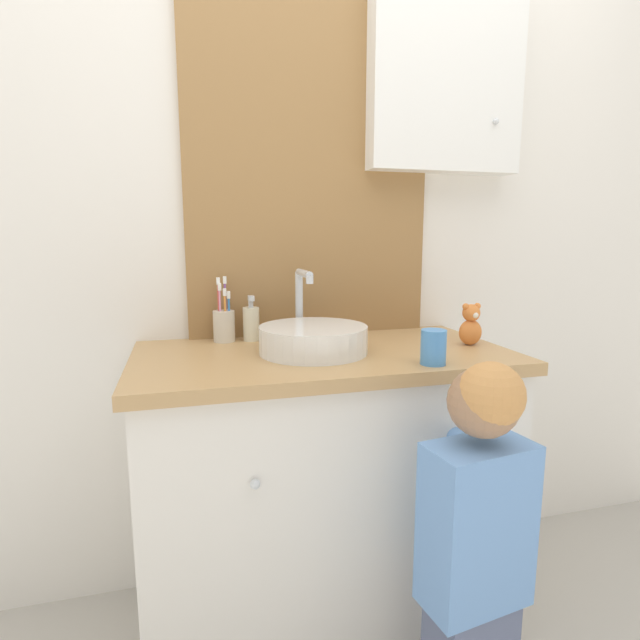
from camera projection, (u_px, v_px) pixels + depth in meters
name	position (u px, v px, depth m)	size (l,w,h in m)	color
wall_back	(308.00, 205.00, 1.66)	(3.20, 0.18, 2.50)	silver
vanity_counter	(323.00, 488.00, 1.50)	(1.06, 0.57, 0.85)	silver
sink_basin	(313.00, 337.00, 1.41)	(0.31, 0.36, 0.23)	white
toothbrush_holder	(224.00, 323.00, 1.56)	(0.07, 0.07, 0.20)	beige
soap_dispenser	(251.00, 323.00, 1.57)	(0.05, 0.05, 0.14)	beige
child_figure	(475.00, 538.00, 1.12)	(0.25, 0.47, 0.92)	slate
teddy_bear	(471.00, 325.00, 1.50)	(0.07, 0.06, 0.13)	orange
drinking_cup	(433.00, 347.00, 1.28)	(0.07, 0.07, 0.09)	#4789D1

